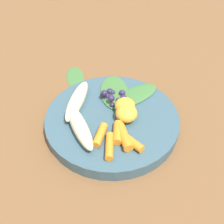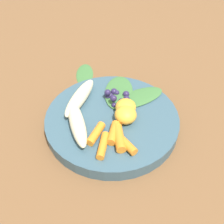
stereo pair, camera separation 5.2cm
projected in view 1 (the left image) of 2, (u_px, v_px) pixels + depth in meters
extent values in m
plane|color=brown|center=(112.00, 125.00, 0.55)|extent=(2.40, 2.40, 0.00)
cylinder|color=#385666|center=(112.00, 120.00, 0.54)|extent=(0.27, 0.27, 0.03)
ellipsoid|color=beige|center=(79.00, 126.00, 0.49)|extent=(0.13, 0.03, 0.03)
ellipsoid|color=beige|center=(77.00, 100.00, 0.54)|extent=(0.12, 0.10, 0.03)
ellipsoid|color=#F4A833|center=(124.00, 105.00, 0.53)|extent=(0.04, 0.04, 0.03)
ellipsoid|color=#F4A833|center=(126.00, 113.00, 0.51)|extent=(0.04, 0.04, 0.03)
cylinder|color=orange|center=(100.00, 135.00, 0.48)|extent=(0.05, 0.05, 0.02)
cylinder|color=orange|center=(109.00, 146.00, 0.47)|extent=(0.06, 0.04, 0.01)
cylinder|color=orange|center=(118.00, 132.00, 0.49)|extent=(0.05, 0.04, 0.02)
cylinder|color=orange|center=(124.00, 137.00, 0.48)|extent=(0.06, 0.03, 0.02)
cylinder|color=orange|center=(134.00, 141.00, 0.47)|extent=(0.05, 0.03, 0.02)
sphere|color=#2D234C|center=(107.00, 96.00, 0.57)|extent=(0.01, 0.01, 0.01)
sphere|color=#2D234C|center=(104.00, 95.00, 0.57)|extent=(0.01, 0.01, 0.01)
sphere|color=#2D234C|center=(118.00, 100.00, 0.56)|extent=(0.01, 0.01, 0.01)
sphere|color=#2D234C|center=(104.00, 97.00, 0.57)|extent=(0.01, 0.01, 0.01)
sphere|color=#2D234C|center=(112.00, 105.00, 0.55)|extent=(0.01, 0.01, 0.01)
sphere|color=#2D234C|center=(104.00, 93.00, 0.56)|extent=(0.01, 0.01, 0.01)
sphere|color=#2D234C|center=(121.00, 103.00, 0.55)|extent=(0.01, 0.01, 0.01)
sphere|color=#2D234C|center=(122.00, 93.00, 0.57)|extent=(0.01, 0.01, 0.01)
sphere|color=#2D234C|center=(111.00, 98.00, 0.54)|extent=(0.01, 0.01, 0.01)
sphere|color=#2D234C|center=(110.00, 92.00, 0.58)|extent=(0.01, 0.01, 0.01)
sphere|color=#2D234C|center=(124.00, 98.00, 0.56)|extent=(0.01, 0.01, 0.01)
sphere|color=#2D234C|center=(112.00, 93.00, 0.58)|extent=(0.01, 0.01, 0.01)
cylinder|color=white|center=(125.00, 97.00, 0.57)|extent=(0.05, 0.05, 0.00)
ellipsoid|color=#3D7038|center=(134.00, 95.00, 0.57)|extent=(0.07, 0.13, 0.00)
ellipsoid|color=#3D7038|center=(114.00, 92.00, 0.58)|extent=(0.13, 0.10, 0.00)
ellipsoid|color=#3D7038|center=(75.00, 76.00, 0.67)|extent=(0.10, 0.07, 0.01)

